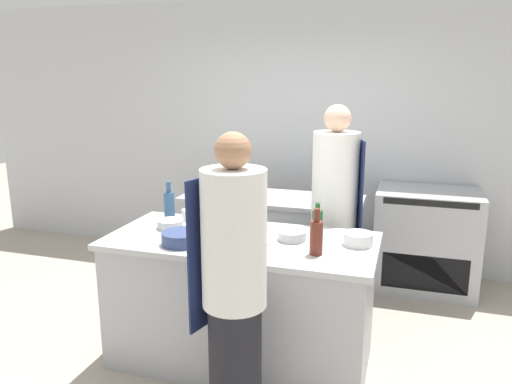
% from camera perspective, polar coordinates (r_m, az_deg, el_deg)
% --- Properties ---
extents(ground_plane, '(16.00, 16.00, 0.00)m').
position_cam_1_polar(ground_plane, '(3.86, -1.63, -18.45)').
color(ground_plane, '#A89E8E').
extents(wall_back, '(8.00, 0.06, 2.80)m').
position_cam_1_polar(wall_back, '(5.37, 5.69, 6.52)').
color(wall_back, silver).
rests_on(wall_back, ground_plane).
extents(prep_counter, '(1.86, 0.87, 0.93)m').
position_cam_1_polar(prep_counter, '(3.63, -1.68, -12.22)').
color(prep_counter, '#A8AAAF').
rests_on(prep_counter, ground_plane).
extents(pass_counter, '(1.66, 0.65, 0.93)m').
position_cam_1_polar(pass_counter, '(4.75, 1.80, -5.94)').
color(pass_counter, '#A8AAAF').
rests_on(pass_counter, ground_plane).
extents(oven_range, '(0.95, 0.68, 0.96)m').
position_cam_1_polar(oven_range, '(5.08, 18.82, -5.17)').
color(oven_range, '#A8AAAF').
rests_on(oven_range, ground_plane).
extents(chef_at_prep_near, '(0.40, 0.39, 1.75)m').
position_cam_1_polar(chef_at_prep_near, '(2.77, -2.53, -11.29)').
color(chef_at_prep_near, black).
rests_on(chef_at_prep_near, ground_plane).
extents(chef_at_stove, '(0.41, 0.40, 1.81)m').
position_cam_1_polar(chef_at_stove, '(4.04, 8.93, -2.96)').
color(chef_at_stove, black).
rests_on(chef_at_stove, ground_plane).
extents(bottle_olive_oil, '(0.08, 0.08, 0.30)m').
position_cam_1_polar(bottle_olive_oil, '(3.15, 6.91, -5.07)').
color(bottle_olive_oil, '#5B2319').
rests_on(bottle_olive_oil, prep_counter).
extents(bottle_vinegar, '(0.08, 0.08, 0.30)m').
position_cam_1_polar(bottle_vinegar, '(3.66, -4.20, -2.37)').
color(bottle_vinegar, silver).
rests_on(bottle_vinegar, prep_counter).
extents(bottle_wine, '(0.08, 0.08, 0.30)m').
position_cam_1_polar(bottle_wine, '(3.93, -9.89, -1.43)').
color(bottle_wine, '#2D5175').
rests_on(bottle_wine, prep_counter).
extents(bottle_cooking_oil, '(0.08, 0.08, 0.20)m').
position_cam_1_polar(bottle_cooking_oil, '(3.64, 7.03, -3.13)').
color(bottle_cooking_oil, '#19471E').
rests_on(bottle_cooking_oil, prep_counter).
extents(bowl_mixing_large, '(0.19, 0.19, 0.08)m').
position_cam_1_polar(bowl_mixing_large, '(3.38, 11.59, -5.28)').
color(bowl_mixing_large, white).
rests_on(bowl_mixing_large, prep_counter).
extents(bowl_prep_small, '(0.19, 0.19, 0.07)m').
position_cam_1_polar(bowl_prep_small, '(3.42, 4.13, -5.00)').
color(bowl_prep_small, '#B7BABC').
rests_on(bowl_prep_small, prep_counter).
extents(bowl_ceramic_blue, '(0.19, 0.19, 0.06)m').
position_cam_1_polar(bowl_ceramic_blue, '(3.73, -9.76, -3.62)').
color(bowl_ceramic_blue, '#B7BABC').
rests_on(bowl_ceramic_blue, prep_counter).
extents(bowl_wooden_salad, '(0.27, 0.27, 0.09)m').
position_cam_1_polar(bowl_wooden_salad, '(3.37, -8.50, -5.23)').
color(bowl_wooden_salad, navy).
rests_on(bowl_wooden_salad, prep_counter).
extents(cup, '(0.09, 0.09, 0.08)m').
position_cam_1_polar(cup, '(3.91, -7.84, -2.58)').
color(cup, white).
rests_on(cup, prep_counter).
extents(cutting_board, '(0.42, 0.23, 0.01)m').
position_cam_1_polar(cutting_board, '(3.47, -1.24, -5.15)').
color(cutting_board, white).
rests_on(cutting_board, prep_counter).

